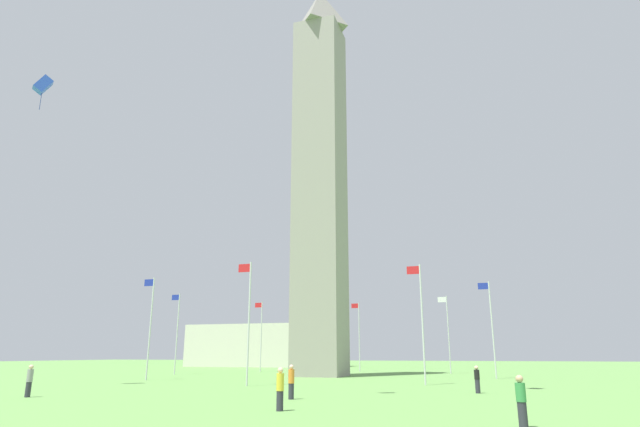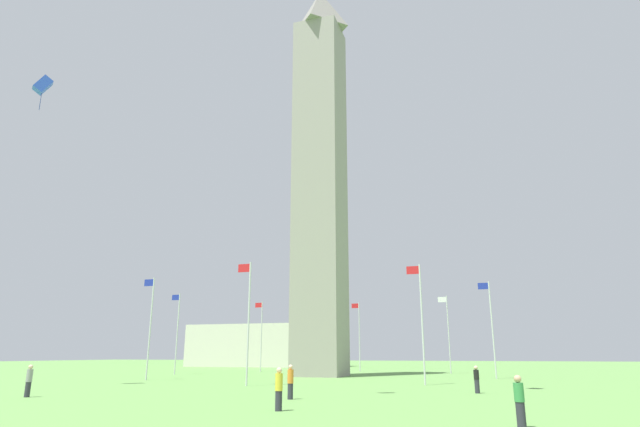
{
  "view_description": "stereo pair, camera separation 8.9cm",
  "coord_description": "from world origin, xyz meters",
  "px_view_note": "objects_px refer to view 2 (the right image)",
  "views": [
    {
      "loc": [
        -17.68,
        54.62,
        2.31
      ],
      "look_at": [
        0.0,
        0.0,
        17.73
      ],
      "focal_mm": 29.37,
      "sensor_mm": 36.0,
      "label": 1
    },
    {
      "loc": [
        -17.76,
        54.6,
        2.31
      ],
      "look_at": [
        0.0,
        0.0,
        17.73
      ],
      "focal_mm": 29.37,
      "sensor_mm": 36.0,
      "label": 2
    }
  ],
  "objects_px": {
    "kite_blue_box": "(43,85)",
    "flagpole_e": "(248,317)",
    "person_black_shirt": "(477,380)",
    "person_orange_shirt": "(290,382)",
    "person_gray_shirt": "(29,381)",
    "distant_building": "(268,346)",
    "flagpole_n": "(177,330)",
    "flagpole_s": "(491,325)",
    "flagpole_w": "(359,333)",
    "person_green_shirt": "(520,402)",
    "flagpole_nw": "(261,333)",
    "flagpole_se": "(421,318)",
    "flagpole_ne": "(150,323)",
    "obelisk_monument": "(320,165)",
    "person_yellow_shirt": "(279,389)",
    "flagpole_sw": "(448,331)"
  },
  "relations": [
    {
      "from": "person_black_shirt",
      "to": "flagpole_se",
      "type": "bearing_deg",
      "value": -18.62
    },
    {
      "from": "person_orange_shirt",
      "to": "person_black_shirt",
      "type": "bearing_deg",
      "value": -92.37
    },
    {
      "from": "flagpole_w",
      "to": "person_green_shirt",
      "type": "xyz_separation_m",
      "value": [
        -18.42,
        53.15,
        -4.23
      ]
    },
    {
      "from": "person_green_shirt",
      "to": "person_black_shirt",
      "type": "xyz_separation_m",
      "value": [
        1.85,
        -15.44,
        -0.01
      ]
    },
    {
      "from": "flagpole_w",
      "to": "person_yellow_shirt",
      "type": "height_order",
      "value": "flagpole_w"
    },
    {
      "from": "flagpole_s",
      "to": "person_orange_shirt",
      "type": "bearing_deg",
      "value": 69.61
    },
    {
      "from": "flagpole_nw",
      "to": "person_orange_shirt",
      "type": "relative_size",
      "value": 5.3
    },
    {
      "from": "obelisk_monument",
      "to": "person_yellow_shirt",
      "type": "bearing_deg",
      "value": 105.13
    },
    {
      "from": "person_green_shirt",
      "to": "person_yellow_shirt",
      "type": "bearing_deg",
      "value": 38.12
    },
    {
      "from": "flagpole_s",
      "to": "kite_blue_box",
      "type": "height_order",
      "value": "kite_blue_box"
    },
    {
      "from": "person_black_shirt",
      "to": "kite_blue_box",
      "type": "height_order",
      "value": "kite_blue_box"
    },
    {
      "from": "flagpole_se",
      "to": "flagpole_s",
      "type": "relative_size",
      "value": 1.0
    },
    {
      "from": "flagpole_se",
      "to": "flagpole_nw",
      "type": "xyz_separation_m",
      "value": [
        24.94,
        -24.94,
        0.0
      ]
    },
    {
      "from": "flagpole_se",
      "to": "flagpole_nw",
      "type": "bearing_deg",
      "value": -45.0
    },
    {
      "from": "kite_blue_box",
      "to": "distant_building",
      "type": "distance_m",
      "value": 68.09
    },
    {
      "from": "flagpole_n",
      "to": "flagpole_s",
      "type": "distance_m",
      "value": 35.27
    },
    {
      "from": "flagpole_n",
      "to": "person_orange_shirt",
      "type": "height_order",
      "value": "flagpole_n"
    },
    {
      "from": "flagpole_nw",
      "to": "kite_blue_box",
      "type": "xyz_separation_m",
      "value": [
        2.65,
        37.93,
        18.14
      ]
    },
    {
      "from": "flagpole_w",
      "to": "person_black_shirt",
      "type": "distance_m",
      "value": 41.4
    },
    {
      "from": "person_green_shirt",
      "to": "person_orange_shirt",
      "type": "bearing_deg",
      "value": 16.63
    },
    {
      "from": "flagpole_sw",
      "to": "person_yellow_shirt",
      "type": "xyz_separation_m",
      "value": [
        3.46,
        45.6,
        -4.17
      ]
    },
    {
      "from": "flagpole_ne",
      "to": "flagpole_s",
      "type": "relative_size",
      "value": 1.0
    },
    {
      "from": "person_black_shirt",
      "to": "person_orange_shirt",
      "type": "relative_size",
      "value": 0.92
    },
    {
      "from": "obelisk_monument",
      "to": "person_yellow_shirt",
      "type": "distance_m",
      "value": 41.15
    },
    {
      "from": "obelisk_monument",
      "to": "flagpole_s",
      "type": "bearing_deg",
      "value": 180.0
    },
    {
      "from": "flagpole_n",
      "to": "flagpole_nw",
      "type": "xyz_separation_m",
      "value": [
        -5.17,
        -12.47,
        0.0
      ]
    },
    {
      "from": "distant_building",
      "to": "flagpole_ne",
      "type": "bearing_deg",
      "value": 101.67
    },
    {
      "from": "person_orange_shirt",
      "to": "distant_building",
      "type": "xyz_separation_m",
      "value": [
        30.55,
        -66.9,
        2.9
      ]
    },
    {
      "from": "flagpole_e",
      "to": "flagpole_nw",
      "type": "relative_size",
      "value": 1.0
    },
    {
      "from": "obelisk_monument",
      "to": "person_gray_shirt",
      "type": "relative_size",
      "value": 27.43
    },
    {
      "from": "person_green_shirt",
      "to": "flagpole_sw",
      "type": "bearing_deg",
      "value": -30.62
    },
    {
      "from": "person_gray_shirt",
      "to": "obelisk_monument",
      "type": "bearing_deg",
      "value": -19.46
    },
    {
      "from": "flagpole_se",
      "to": "person_black_shirt",
      "type": "bearing_deg",
      "value": 118.4
    },
    {
      "from": "flagpole_n",
      "to": "person_yellow_shirt",
      "type": "distance_m",
      "value": 42.72
    },
    {
      "from": "flagpole_se",
      "to": "flagpole_w",
      "type": "xyz_separation_m",
      "value": [
        12.47,
        -30.11,
        0.0
      ]
    },
    {
      "from": "flagpole_nw",
      "to": "distant_building",
      "type": "xyz_separation_m",
      "value": [
        10.69,
        -26.84,
        -1.26
      ]
    },
    {
      "from": "flagpole_ne",
      "to": "flagpole_nw",
      "type": "relative_size",
      "value": 1.0
    },
    {
      "from": "person_gray_shirt",
      "to": "flagpole_nw",
      "type": "bearing_deg",
      "value": 0.62
    },
    {
      "from": "person_gray_shirt",
      "to": "distant_building",
      "type": "height_order",
      "value": "distant_building"
    },
    {
      "from": "flagpole_n",
      "to": "flagpole_se",
      "type": "relative_size",
      "value": 1.0
    },
    {
      "from": "flagpole_nw",
      "to": "person_gray_shirt",
      "type": "relative_size",
      "value": 5.39
    },
    {
      "from": "person_gray_shirt",
      "to": "kite_blue_box",
      "type": "bearing_deg",
      "value": 50.49
    },
    {
      "from": "flagpole_sw",
      "to": "flagpole_nw",
      "type": "height_order",
      "value": "same"
    },
    {
      "from": "kite_blue_box",
      "to": "flagpole_e",
      "type": "bearing_deg",
      "value": -152.64
    },
    {
      "from": "person_green_shirt",
      "to": "person_orange_shirt",
      "type": "height_order",
      "value": "person_orange_shirt"
    },
    {
      "from": "flagpole_nw",
      "to": "person_yellow_shirt",
      "type": "xyz_separation_m",
      "value": [
        -21.48,
        45.6,
        -4.17
      ]
    },
    {
      "from": "flagpole_e",
      "to": "flagpole_n",
      "type": "bearing_deg",
      "value": -45.0
    },
    {
      "from": "obelisk_monument",
      "to": "kite_blue_box",
      "type": "bearing_deg",
      "value": 59.21
    },
    {
      "from": "person_green_shirt",
      "to": "flagpole_nw",
      "type": "bearing_deg",
      "value": -4.91
    },
    {
      "from": "flagpole_s",
      "to": "flagpole_w",
      "type": "bearing_deg",
      "value": -45.0
    }
  ]
}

